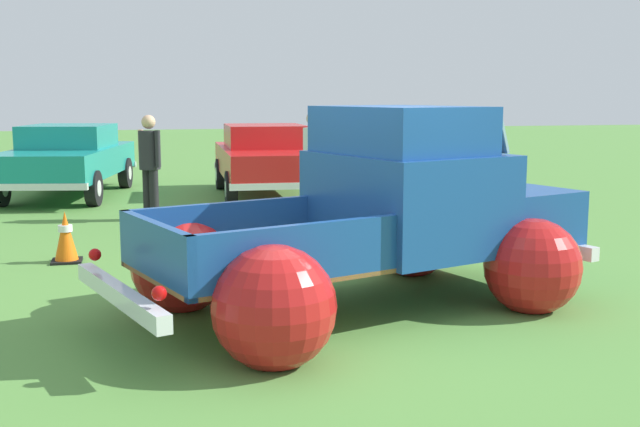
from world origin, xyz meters
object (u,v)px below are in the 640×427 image
vintage_pickup_truck (386,228)px  show_car_0 (68,157)px  spectator_0 (150,160)px  show_car_1 (266,157)px  spectator_2 (314,159)px  spectator_1 (372,142)px  lane_cone_0 (66,237)px

vintage_pickup_truck → show_car_0: size_ratio=1.05×
vintage_pickup_truck → spectator_0: (-2.09, 5.82, 0.22)m
show_car_0 → show_car_1: 3.98m
show_car_0 → spectator_2: 5.95m
vintage_pickup_truck → spectator_2: (0.44, 4.94, 0.26)m
show_car_0 → spectator_1: (6.66, 0.80, 0.17)m
vintage_pickup_truck → show_car_1: size_ratio=1.13×
show_car_1 → spectator_1: size_ratio=2.63×
show_car_1 → spectator_0: 3.47m
spectator_2 → show_car_1: bearing=-57.2°
show_car_0 → spectator_1: size_ratio=2.83×
show_car_0 → lane_cone_0: (0.45, -6.53, -0.47)m
vintage_pickup_truck → show_car_1: bearing=69.8°
spectator_0 → show_car_1: bearing=-168.3°
spectator_2 → lane_cone_0: (-3.62, -2.19, -0.71)m
show_car_1 → spectator_0: (-2.34, -2.56, 0.19)m
show_car_1 → spectator_2: bearing=5.6°
spectator_0 → lane_cone_0: (-1.09, -3.07, -0.66)m
vintage_pickup_truck → spectator_1: size_ratio=2.98×
spectator_0 → show_car_0: bearing=-101.9°
spectator_0 → lane_cone_0: spectator_0 is taller
spectator_0 → spectator_1: spectator_0 is taller
spectator_1 → spectator_2: 5.76m
vintage_pickup_truck → lane_cone_0: bearing=120.7°
show_car_0 → spectator_0: 3.79m
show_car_1 → spectator_1: 3.26m
show_car_0 → lane_cone_0: size_ratio=7.52×
vintage_pickup_truck → show_car_1: vintage_pickup_truck is taller
spectator_2 → vintage_pickup_truck: bearing=114.7°
spectator_2 → lane_cone_0: 4.29m
vintage_pickup_truck → show_car_1: (0.25, 8.37, 0.02)m
spectator_1 → lane_cone_0: size_ratio=2.66×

